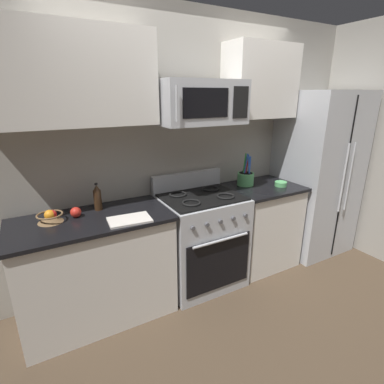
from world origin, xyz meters
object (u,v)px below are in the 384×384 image
Objects in this scene: range_oven at (201,239)px; refrigerator at (316,174)px; apple_loose at (76,212)px; fruit_basket at (50,217)px; microwave at (201,102)px; bottle_soy at (98,198)px; utensil_crock at (246,178)px; prep_bowl at (281,184)px; cutting_board at (130,220)px.

range_oven is 0.58× the size of refrigerator.
range_oven is 13.07× the size of apple_loose.
range_oven is 1.38m from fruit_basket.
microwave is 1.19m from bottle_soy.
bottle_soy is at bearing 172.00° from microwave.
fruit_basket is at bearing -178.85° from apple_loose.
microwave reaches higher than fruit_basket.
apple_loose is at bearing 1.15° from fruit_basket.
apple_loose is (0.18, 0.00, 0.00)m from fruit_basket.
apple_loose is (-1.73, -0.04, -0.04)m from utensil_crock.
apple_loose is (-2.68, 0.10, 0.01)m from refrigerator.
utensil_crock is at bearing -1.34° from bottle_soy.
fruit_basket is at bearing 175.59° from prep_bowl.
prep_bowl is at bearing 3.37° from cutting_board.
range_oven is 3.41× the size of cutting_board.
fruit_basket reaches higher than cutting_board.
apple_loose reaches higher than cutting_board.
microwave is 1.25m from prep_bowl.
utensil_crock is at bearing 171.78° from refrigerator.
bottle_soy is 1.86m from prep_bowl.
microwave is 1.00m from utensil_crock.
utensil_crock reaches higher than cutting_board.
utensil_crock is (-0.95, 0.14, 0.05)m from refrigerator.
fruit_basket reaches higher than apple_loose.
prep_bowl reaches higher than cutting_board.
microwave is at bearing -8.00° from bottle_soy.
cutting_board is 0.39m from bottle_soy.
range_oven reaches higher than cutting_board.
apple_loose is 0.26× the size of cutting_board.
range_oven is at bearing 174.24° from prep_bowl.
bottle_soy is (-0.92, 0.13, -0.75)m from microwave.
refrigerator is 9.80× the size of fruit_basket.
apple_loose is at bearing 177.22° from microwave.
utensil_crock reaches higher than apple_loose.
bottle_soy is at bearing 178.66° from utensil_crock.
cutting_board is at bearing -165.77° from range_oven.
refrigerator is 8.04× the size of bottle_soy.
range_oven is 1.08m from bottle_soy.
microwave is at bearing 178.37° from refrigerator.
fruit_basket is at bearing -178.72° from utensil_crock.
utensil_crock is at bearing 144.91° from prep_bowl.
refrigerator is 2.49m from bottle_soy.
bottle_soy reaches higher than fruit_basket.
fruit_basket is 0.18m from apple_loose.
utensil_crock is at bearing 1.28° from fruit_basket.
fruit_basket is (-1.29, 0.05, -0.82)m from microwave.
refrigerator reaches higher than apple_loose.
refrigerator is 2.47× the size of microwave.
apple_loose is (-1.11, 0.05, -0.82)m from microwave.
range_oven is 1.21m from apple_loose.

